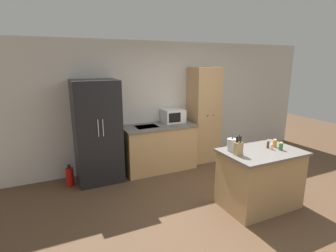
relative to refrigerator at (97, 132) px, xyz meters
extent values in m
plane|color=brown|center=(1.68, -1.96, -0.94)|extent=(14.00, 14.00, 0.00)
cube|color=beige|center=(1.68, 0.37, 0.36)|extent=(7.20, 0.06, 2.60)
cube|color=black|center=(0.00, 0.00, 0.00)|extent=(0.80, 0.68, 1.88)
cylinder|color=silver|center=(-0.04, -0.36, 0.15)|extent=(0.02, 0.02, 0.30)
cylinder|color=silver|center=(0.04, -0.36, 0.15)|extent=(0.02, 0.02, 0.30)
cube|color=tan|center=(1.23, 0.01, -0.49)|extent=(1.45, 0.67, 0.90)
cube|color=slate|center=(1.23, 0.01, -0.02)|extent=(1.49, 0.71, 0.03)
cube|color=#9EA0A3|center=(0.97, 0.01, -0.01)|extent=(0.44, 0.34, 0.01)
cube|color=tan|center=(2.34, 0.08, 0.10)|extent=(0.61, 0.53, 2.08)
sphere|color=black|center=(2.27, -0.20, 0.14)|extent=(0.02, 0.02, 0.02)
sphere|color=black|center=(2.42, -0.20, 0.14)|extent=(0.02, 0.02, 0.02)
cube|color=tan|center=(2.05, -1.99, -0.51)|extent=(1.13, 0.73, 0.86)
cube|color=slate|center=(2.05, -1.99, -0.06)|extent=(1.19, 0.79, 0.03)
cube|color=white|center=(1.62, 0.14, 0.13)|extent=(0.44, 0.37, 0.28)
cube|color=black|center=(1.56, -0.06, 0.13)|extent=(0.26, 0.01, 0.19)
cube|color=tan|center=(1.60, -1.98, 0.05)|extent=(0.11, 0.08, 0.19)
cylinder|color=black|center=(1.57, -1.97, 0.18)|extent=(0.02, 0.02, 0.08)
cylinder|color=black|center=(1.58, -1.98, 0.18)|extent=(0.02, 0.02, 0.09)
cylinder|color=black|center=(1.60, -1.99, 0.19)|extent=(0.02, 0.02, 0.10)
cylinder|color=black|center=(1.61, -1.98, 0.19)|extent=(0.02, 0.02, 0.11)
cylinder|color=black|center=(1.63, -1.99, 0.18)|extent=(0.02, 0.02, 0.09)
cylinder|color=black|center=(1.64, -1.98, 0.18)|extent=(0.02, 0.02, 0.09)
cylinder|color=#563319|center=(2.23, -1.93, 0.01)|extent=(0.04, 0.04, 0.11)
cylinder|color=silver|center=(2.23, -1.93, 0.07)|extent=(0.03, 0.03, 0.02)
cylinder|color=#337033|center=(2.33, -2.08, 0.00)|extent=(0.06, 0.06, 0.10)
cylinder|color=#E5DB4C|center=(2.33, -2.08, 0.06)|extent=(0.04, 0.04, 0.02)
cylinder|color=orange|center=(2.36, -1.93, 0.00)|extent=(0.06, 0.06, 0.10)
cylinder|color=silver|center=(2.36, -1.93, 0.07)|extent=(0.04, 0.04, 0.02)
cylinder|color=beige|center=(2.23, -2.00, -0.01)|extent=(0.04, 0.04, 0.07)
cylinder|color=silver|center=(2.23, -2.00, 0.03)|extent=(0.03, 0.03, 0.02)
cylinder|color=#B2B5B7|center=(1.64, -1.79, 0.05)|extent=(0.15, 0.15, 0.18)
sphere|color=#262628|center=(1.64, -1.79, 0.15)|extent=(0.02, 0.02, 0.02)
cylinder|color=red|center=(-0.54, -0.03, -0.77)|extent=(0.13, 0.13, 0.34)
cylinder|color=black|center=(-0.54, -0.03, -0.58)|extent=(0.06, 0.06, 0.06)
camera|label=1|loc=(-0.80, -4.74, 1.24)|focal=28.00mm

